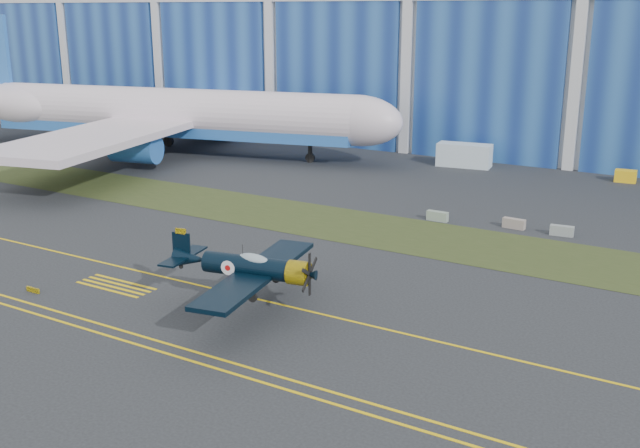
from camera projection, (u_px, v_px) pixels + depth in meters
The scene contains 16 objects.
ground at pixel (394, 298), 51.07m from camera, with size 260.00×260.00×0.00m, color #2D3034.
grass_median at pixel (466, 244), 62.60m from camera, with size 260.00×10.00×0.02m, color #475128.
hangar at pixel (616, 38), 106.07m from camera, with size 220.00×45.70×30.00m.
taxiway_centreline at pixel (359, 323), 46.95m from camera, with size 200.00×0.20×0.02m, color yellow.
edge_line_near at pixel (274, 386), 39.12m from camera, with size 80.00×0.20×0.02m, color yellow.
edge_line_far at pixel (284, 378), 39.94m from camera, with size 80.00×0.20×0.02m, color yellow.
hold_short_ladder at pixel (116, 286), 53.29m from camera, with size 6.00×2.40×0.02m, color yellow, non-canonical shape.
guard_board_left at pixel (33, 290), 52.01m from camera, with size 1.20×0.15×0.35m, color yellow.
warbird at pixel (248, 266), 47.77m from camera, with size 13.59×15.46×4.04m.
jetliner at pixel (167, 60), 98.59m from camera, with size 83.87×75.68×25.10m.
shipping_container at pixel (464, 155), 93.22m from camera, with size 6.60×2.64×2.86m, color silver.
tug at pixel (626, 176), 85.08m from camera, with size 2.33×1.45×1.36m, color yellow.
cart at pixel (137, 128), 119.95m from camera, with size 1.77×1.06×1.06m, color white.
barrier_a at pixel (437, 216), 69.50m from camera, with size 2.00×0.60×0.90m, color gray.
barrier_b at pixel (514, 224), 67.10m from camera, with size 2.00×0.60×0.90m, color gray.
barrier_c at pixel (562, 231), 64.92m from camera, with size 2.00×0.60×0.90m, color gray.
Camera 1 is at (20.21, -43.48, 18.99)m, focal length 42.00 mm.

